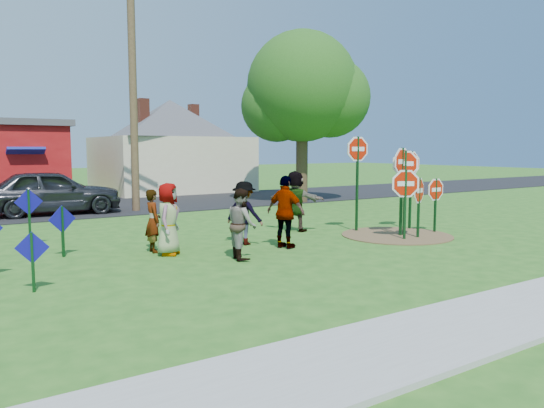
{
  "coord_description": "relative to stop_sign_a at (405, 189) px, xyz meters",
  "views": [
    {
      "loc": [
        -7.03,
        -11.73,
        2.55
      ],
      "look_at": [
        1.1,
        0.48,
        1.01
      ],
      "focal_mm": 35.0,
      "sensor_mm": 36.0,
      "label": 1
    }
  ],
  "objects": [
    {
      "name": "blue_diamond_c",
      "position": [
        -8.48,
        2.84,
        -0.67
      ],
      "size": [
        0.64,
        0.17,
        1.22
      ],
      "rotation": [
        0.0,
        0.0,
        0.23
      ],
      "color": "#103D18",
      "rests_on": "ground"
    },
    {
      "name": "person_c",
      "position": [
        -5.08,
        0.31,
        -0.61
      ],
      "size": [
        0.79,
        0.92,
        1.64
      ],
      "primitive_type": "imported",
      "rotation": [
        0.0,
        0.0,
        1.33
      ],
      "color": "brown",
      "rests_on": "ground"
    },
    {
      "name": "stop_sign_g",
      "position": [
        0.39,
        0.5,
        0.48
      ],
      "size": [
        1.07,
        0.25,
        2.72
      ],
      "rotation": [
        0.0,
        0.0,
        0.21
      ],
      "color": "#103D18",
      "rests_on": "ground"
    },
    {
      "name": "utility_pole",
      "position": [
        -3.95,
        10.73,
        3.76
      ],
      "size": [
        2.28,
        1.03,
        9.86
      ],
      "rotation": [
        0.0,
        0.0,
        -0.39
      ],
      "color": "#4C3823",
      "rests_on": "ground"
    },
    {
      "name": "person_a",
      "position": [
        -6.32,
        1.68,
        -0.56
      ],
      "size": [
        0.96,
        1.01,
        1.74
      ],
      "primitive_type": "imported",
      "rotation": [
        0.0,
        0.0,
        0.89
      ],
      "color": "#405680",
      "rests_on": "ground"
    },
    {
      "name": "stop_sign_e",
      "position": [
        0.54,
        -0.01,
        -0.18
      ],
      "size": [
        0.94,
        0.37,
        1.86
      ],
      "rotation": [
        0.0,
        0.0,
        0.36
      ],
      "color": "#103D18",
      "rests_on": "ground"
    },
    {
      "name": "stop_sign_a",
      "position": [
        0.0,
        0.0,
        0.0
      ],
      "size": [
        0.92,
        0.56,
        2.11
      ],
      "rotation": [
        0.0,
        0.0,
        -0.54
      ],
      "color": "#103D18",
      "rests_on": "ground"
    },
    {
      "name": "cream_house",
      "position": [
        1.34,
        19.6,
        1.5
      ],
      "size": [
        9.4,
        9.4,
        6.5
      ],
      "color": "beige",
      "rests_on": "ground"
    },
    {
      "name": "sidewalk",
      "position": [
        -4.16,
        -5.6,
        -1.38
      ],
      "size": [
        22.0,
        1.8,
        0.08
      ],
      "primitive_type": "cube",
      "color": "#9E9E99",
      "rests_on": "ground"
    },
    {
      "name": "road",
      "position": [
        -4.16,
        13.1,
        -1.4
      ],
      "size": [
        120.0,
        7.5,
        0.04
      ],
      "primitive_type": "cube",
      "color": "black",
      "rests_on": "ground"
    },
    {
      "name": "leafy_tree",
      "position": [
        3.85,
        9.75,
        3.69
      ],
      "size": [
        5.59,
        5.1,
        7.94
      ],
      "color": "#382819",
      "rests_on": "ground"
    },
    {
      "name": "stop_sign_f",
      "position": [
        1.75,
        0.38,
        -0.21
      ],
      "size": [
        0.92,
        0.06,
        1.77
      ],
      "rotation": [
        0.0,
        0.0,
        0.0
      ],
      "color": "#103D18",
      "rests_on": "ground"
    },
    {
      "name": "blue_diamond_a",
      "position": [
        -9.62,
        -0.11,
        -0.75
      ],
      "size": [
        0.56,
        0.2,
        1.09
      ],
      "rotation": [
        0.0,
        0.0,
        -0.33
      ],
      "color": "#103D18",
      "rests_on": "ground"
    },
    {
      "name": "stop_sign_b",
      "position": [
        -0.09,
        1.86,
        0.8
      ],
      "size": [
        1.03,
        0.14,
        3.05
      ],
      "rotation": [
        0.0,
        0.0,
        -0.11
      ],
      "color": "#103D18",
      "rests_on": "ground"
    },
    {
      "name": "suv",
      "position": [
        -7.03,
        11.33,
        -0.52
      ],
      "size": [
        5.19,
        2.41,
        1.72
      ],
      "primitive_type": "imported",
      "rotation": [
        0.0,
        0.0,
        1.49
      ],
      "color": "#2B2C30",
      "rests_on": "road"
    },
    {
      "name": "person_b",
      "position": [
        -6.49,
        2.21,
        -0.65
      ],
      "size": [
        0.41,
        0.59,
        1.55
      ],
      "primitive_type": "imported",
      "rotation": [
        0.0,
        0.0,
        1.5
      ],
      "color": "#2C716D",
      "rests_on": "ground"
    },
    {
      "name": "stop_sign_d",
      "position": [
        1.64,
        1.28,
        0.45
      ],
      "size": [
        1.05,
        0.07,
        2.61
      ],
      "rotation": [
        0.0,
        0.0,
        0.02
      ],
      "color": "#103D18",
      "rests_on": "ground"
    },
    {
      "name": "stop_sign_c",
      "position": [
        0.5,
        0.48,
        0.42
      ],
      "size": [
        0.9,
        0.56,
        2.63
      ],
      "rotation": [
        0.0,
        0.0,
        -0.54
      ],
      "color": "#103D18",
      "rests_on": "ground"
    },
    {
      "name": "ground",
      "position": [
        -4.16,
        1.6,
        -1.42
      ],
      "size": [
        120.0,
        120.0,
        0.0
      ],
      "primitive_type": "plane",
      "color": "#285D1A",
      "rests_on": "ground"
    },
    {
      "name": "person_d",
      "position": [
        -4.1,
        1.87,
        -0.58
      ],
      "size": [
        1.05,
        1.25,
        1.69
      ],
      "primitive_type": "imported",
      "rotation": [
        0.0,
        0.0,
        2.03
      ],
      "color": "#333439",
      "rests_on": "ground"
    },
    {
      "name": "dirt_patch",
      "position": [
        0.34,
        0.6,
        -1.41
      ],
      "size": [
        3.2,
        3.2,
        0.03
      ],
      "primitive_type": "cylinder",
      "color": "brown",
      "rests_on": "ground"
    },
    {
      "name": "person_e",
      "position": [
        -3.49,
        0.81,
        -0.49
      ],
      "size": [
        0.84,
        1.19,
        1.87
      ],
      "primitive_type": "imported",
      "rotation": [
        0.0,
        0.0,
        1.96
      ],
      "color": "#4A2C57",
      "rests_on": "ground"
    },
    {
      "name": "blue_diamond_d",
      "position": [
        -8.9,
        4.67,
        -0.48
      ],
      "size": [
        0.69,
        0.07,
        1.52
      ],
      "rotation": [
        0.0,
        0.0,
        0.02
      ],
      "color": "#103D18",
      "rests_on": "ground"
    },
    {
      "name": "person_f",
      "position": [
        -1.63,
        2.95,
        -0.49
      ],
      "size": [
        1.47,
        1.73,
        1.87
      ],
      "primitive_type": "imported",
      "rotation": [
        0.0,
        0.0,
        2.21
      ],
      "color": "#24562E",
      "rests_on": "ground"
    }
  ]
}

